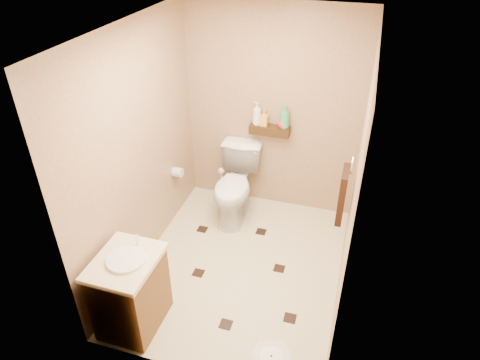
% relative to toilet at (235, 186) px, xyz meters
% --- Properties ---
extents(ground, '(2.50, 2.50, 0.00)m').
position_rel_toilet_xyz_m(ground, '(0.31, -0.83, -0.42)').
color(ground, beige).
rests_on(ground, ground).
extents(wall_back, '(2.00, 0.04, 2.40)m').
position_rel_toilet_xyz_m(wall_back, '(0.31, 0.42, 0.78)').
color(wall_back, '#9D8459').
rests_on(wall_back, ground).
extents(wall_front, '(2.00, 0.04, 2.40)m').
position_rel_toilet_xyz_m(wall_front, '(0.31, -2.08, 0.78)').
color(wall_front, '#9D8459').
rests_on(wall_front, ground).
extents(wall_left, '(0.04, 2.50, 2.40)m').
position_rel_toilet_xyz_m(wall_left, '(-0.69, -0.83, 0.78)').
color(wall_left, '#9D8459').
rests_on(wall_left, ground).
extents(wall_right, '(0.04, 2.50, 2.40)m').
position_rel_toilet_xyz_m(wall_right, '(1.31, -0.83, 0.78)').
color(wall_right, '#9D8459').
rests_on(wall_right, ground).
extents(ceiling, '(2.00, 2.50, 0.02)m').
position_rel_toilet_xyz_m(ceiling, '(0.31, -0.83, 1.98)').
color(ceiling, white).
rests_on(ceiling, wall_back).
extents(wall_shelf, '(0.46, 0.14, 0.10)m').
position_rel_toilet_xyz_m(wall_shelf, '(0.31, 0.34, 0.60)').
color(wall_shelf, '#35210E').
rests_on(wall_shelf, wall_back).
extents(floor_accents, '(1.33, 1.45, 0.01)m').
position_rel_toilet_xyz_m(floor_accents, '(0.35, -0.89, -0.42)').
color(floor_accents, black).
rests_on(floor_accents, ground).
extents(toilet, '(0.51, 0.85, 0.84)m').
position_rel_toilet_xyz_m(toilet, '(0.00, 0.00, 0.00)').
color(toilet, white).
rests_on(toilet, ground).
extents(vanity, '(0.51, 0.61, 0.86)m').
position_rel_toilet_xyz_m(vanity, '(-0.39, -1.77, -0.04)').
color(vanity, brown).
rests_on(vanity, ground).
extents(bathroom_scale, '(0.40, 0.40, 0.07)m').
position_rel_toilet_xyz_m(bathroom_scale, '(0.87, -1.81, -0.39)').
color(bathroom_scale, silver).
rests_on(bathroom_scale, ground).
extents(toilet_brush, '(0.11, 0.11, 0.48)m').
position_rel_toilet_xyz_m(toilet_brush, '(-0.25, 0.24, -0.25)').
color(toilet_brush, '#18635E').
rests_on(toilet_brush, ground).
extents(towel_ring, '(0.12, 0.30, 0.76)m').
position_rel_toilet_xyz_m(towel_ring, '(1.22, -0.58, 0.52)').
color(towel_ring, silver).
rests_on(towel_ring, wall_right).
extents(toilet_paper, '(0.12, 0.11, 0.12)m').
position_rel_toilet_xyz_m(toilet_paper, '(-0.63, -0.18, 0.18)').
color(toilet_paper, silver).
rests_on(toilet_paper, wall_left).
extents(bottle_a, '(0.13, 0.13, 0.27)m').
position_rel_toilet_xyz_m(bottle_a, '(0.16, 0.34, 0.78)').
color(bottle_a, silver).
rests_on(bottle_a, wall_shelf).
extents(bottle_b, '(0.09, 0.09, 0.18)m').
position_rel_toilet_xyz_m(bottle_b, '(0.24, 0.34, 0.74)').
color(bottle_b, gold).
rests_on(bottle_b, wall_shelf).
extents(bottle_c, '(0.13, 0.13, 0.14)m').
position_rel_toilet_xyz_m(bottle_c, '(0.45, 0.34, 0.72)').
color(bottle_c, '#F41C44').
rests_on(bottle_c, wall_shelf).
extents(bottle_d, '(0.12, 0.12, 0.27)m').
position_rel_toilet_xyz_m(bottle_d, '(0.47, 0.34, 0.78)').
color(bottle_d, '#349D5D').
rests_on(bottle_d, wall_shelf).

